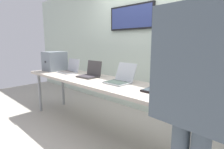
{
  "coord_description": "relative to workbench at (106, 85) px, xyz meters",
  "views": [
    {
      "loc": [
        1.71,
        -1.67,
        1.3
      ],
      "look_at": [
        0.08,
        0.04,
        0.88
      ],
      "focal_mm": 28.47,
      "sensor_mm": 36.0,
      "label": 1
    }
  ],
  "objects": [
    {
      "name": "laptop_station_2",
      "position": [
        0.2,
        0.08,
        0.11
      ],
      "size": [
        0.31,
        0.36,
        0.25
      ],
      "color": "#AFB6B9",
      "rests_on": "workbench"
    },
    {
      "name": "back_wall",
      "position": [
        -0.01,
        1.13,
        0.56
      ],
      "size": [
        8.0,
        0.11,
        2.56
      ],
      "color": "beige",
      "rests_on": "ground"
    },
    {
      "name": "workbench",
      "position": [
        0.0,
        0.0,
        0.0
      ],
      "size": [
        3.3,
        0.7,
        0.78
      ],
      "color": "#B3A697",
      "rests_on": "ground"
    },
    {
      "name": "laptop_station_1",
      "position": [
        -0.41,
        0.06,
        0.11
      ],
      "size": [
        0.32,
        0.29,
        0.25
      ],
      "color": "#3C3938",
      "rests_on": "workbench"
    },
    {
      "name": "equipment_box",
      "position": [
        -1.43,
        0.02,
        0.23
      ],
      "size": [
        0.35,
        0.38,
        0.36
      ],
      "color": "slate",
      "rests_on": "workbench"
    },
    {
      "name": "ground",
      "position": [
        0.0,
        0.0,
        -0.75
      ],
      "size": [
        8.0,
        8.0,
        0.04
      ],
      "primitive_type": "cube",
      "color": "#A6A095"
    },
    {
      "name": "person",
      "position": [
        1.37,
        -0.62,
        0.33
      ],
      "size": [
        0.47,
        0.62,
        1.74
      ],
      "color": "#4F5C66",
      "rests_on": "ground"
    },
    {
      "name": "paper_sheet",
      "position": [
        1.15,
        -0.17,
        0.05
      ],
      "size": [
        0.23,
        0.31,
        0.0
      ],
      "color": "white",
      "rests_on": "workbench"
    },
    {
      "name": "laptop_station_0",
      "position": [
        -1.0,
        0.08,
        0.1
      ],
      "size": [
        0.35,
        0.29,
        0.24
      ],
      "color": "#ADB2BB",
      "rests_on": "workbench"
    },
    {
      "name": "laptop_station_3",
      "position": [
        0.81,
        0.07,
        0.11
      ],
      "size": [
        0.34,
        0.33,
        0.26
      ],
      "color": "black",
      "rests_on": "workbench"
    }
  ]
}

